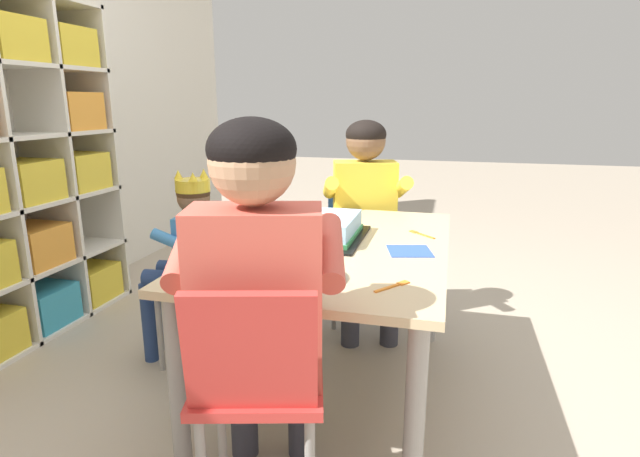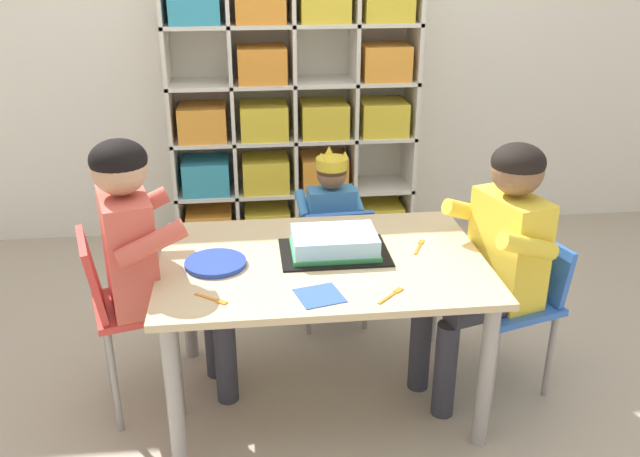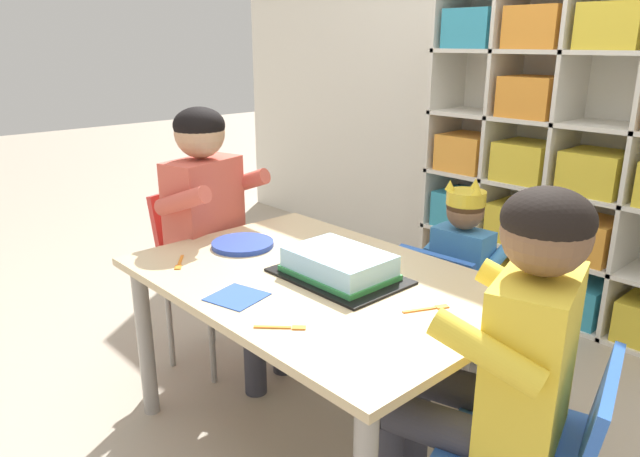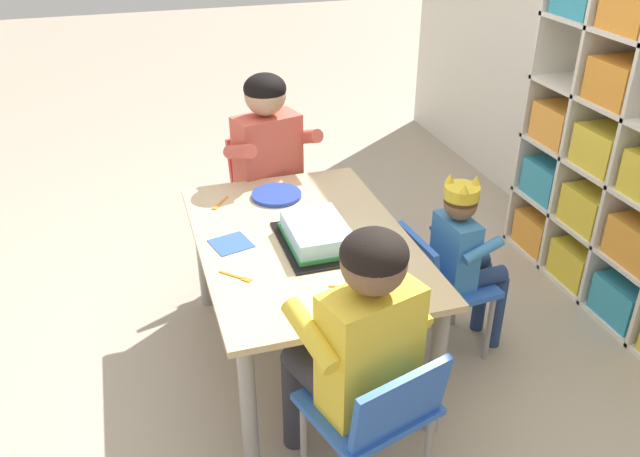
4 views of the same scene
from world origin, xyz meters
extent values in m
plane|color=tan|center=(0.00, 0.00, 0.00)|extent=(16.00, 16.00, 0.00)
cube|color=silver|center=(-0.65, 1.53, 0.78)|extent=(0.02, 0.32, 1.57)
cube|color=silver|center=(-0.32, 1.53, 0.78)|extent=(0.02, 0.32, 1.57)
cube|color=silver|center=(0.02, 1.53, 0.01)|extent=(1.36, 0.32, 0.02)
cube|color=silver|center=(0.02, 1.53, 0.32)|extent=(1.36, 0.32, 0.02)
cube|color=silver|center=(0.02, 1.53, 0.63)|extent=(1.36, 0.32, 0.02)
cube|color=orange|center=(-0.49, 1.52, 0.11)|extent=(0.26, 0.25, 0.19)
cube|color=yellow|center=(-0.15, 1.52, 0.11)|extent=(0.26, 0.25, 0.19)
cube|color=teal|center=(0.19, 1.52, 0.11)|extent=(0.26, 0.25, 0.19)
cube|color=teal|center=(-0.49, 1.52, 0.42)|extent=(0.26, 0.25, 0.19)
cube|color=yellow|center=(-0.15, 1.52, 0.42)|extent=(0.26, 0.25, 0.19)
cube|color=orange|center=(-0.49, 1.52, 0.73)|extent=(0.26, 0.25, 0.19)
cube|color=yellow|center=(-0.15, 1.52, 0.73)|extent=(0.26, 0.25, 0.19)
cube|color=orange|center=(-0.15, 1.52, 1.04)|extent=(0.26, 0.25, 0.19)
cube|color=#D1B789|center=(0.00, 0.00, 0.58)|extent=(1.17, 0.81, 0.03)
cylinder|color=#9E9993|center=(-0.53, -0.34, 0.29)|extent=(0.06, 0.06, 0.57)
cylinder|color=#9E9993|center=(0.53, -0.34, 0.29)|extent=(0.06, 0.06, 0.57)
cylinder|color=#9E9993|center=(-0.53, 0.34, 0.29)|extent=(0.06, 0.06, 0.57)
cylinder|color=#9E9993|center=(0.53, 0.34, 0.29)|extent=(0.06, 0.06, 0.57)
cube|color=blue|center=(0.11, 0.60, 0.34)|extent=(0.35, 0.35, 0.03)
cube|color=blue|center=(0.12, 0.44, 0.48)|extent=(0.30, 0.08, 0.24)
cylinder|color=gray|center=(0.23, 0.74, 0.16)|extent=(0.02, 0.02, 0.33)
cylinder|color=gray|center=(-0.03, 0.72, 0.16)|extent=(0.02, 0.02, 0.33)
cylinder|color=gray|center=(0.25, 0.47, 0.16)|extent=(0.02, 0.02, 0.33)
cylinder|color=gray|center=(-0.01, 0.45, 0.16)|extent=(0.02, 0.02, 0.33)
cube|color=#3D7FBC|center=(0.11, 0.61, 0.50)|extent=(0.22, 0.13, 0.29)
sphere|color=brown|center=(0.11, 0.61, 0.71)|extent=(0.13, 0.13, 0.13)
ellipsoid|color=#472D19|center=(0.11, 0.61, 0.73)|extent=(0.14, 0.14, 0.10)
cylinder|color=yellow|center=(0.11, 0.61, 0.76)|extent=(0.14, 0.14, 0.05)
cone|color=yellow|center=(0.11, 0.67, 0.81)|extent=(0.04, 0.04, 0.04)
cone|color=yellow|center=(0.17, 0.58, 0.81)|extent=(0.04, 0.04, 0.04)
cone|color=yellow|center=(0.06, 0.58, 0.81)|extent=(0.04, 0.04, 0.04)
cylinder|color=navy|center=(0.17, 0.72, 0.38)|extent=(0.09, 0.21, 0.07)
cylinder|color=navy|center=(0.04, 0.71, 0.38)|extent=(0.09, 0.21, 0.07)
cylinder|color=navy|center=(0.16, 0.82, 0.17)|extent=(0.06, 0.06, 0.35)
cylinder|color=navy|center=(0.04, 0.81, 0.17)|extent=(0.06, 0.06, 0.35)
cylinder|color=#3D7FBC|center=(0.23, 0.66, 0.56)|extent=(0.06, 0.18, 0.10)
cylinder|color=#3D7FBC|center=(-0.01, 0.64, 0.56)|extent=(0.06, 0.18, 0.10)
cube|color=red|center=(-0.68, 0.02, 0.44)|extent=(0.36, 0.37, 0.03)
cube|color=red|center=(-0.81, -0.01, 0.59)|extent=(0.13, 0.29, 0.28)
cylinder|color=gray|center=(-0.54, -0.07, 0.21)|extent=(0.02, 0.02, 0.42)
cylinder|color=gray|center=(-0.60, 0.17, 0.21)|extent=(0.02, 0.02, 0.42)
cylinder|color=gray|center=(-0.76, -0.13, 0.21)|extent=(0.02, 0.02, 0.42)
cylinder|color=gray|center=(-0.83, 0.11, 0.21)|extent=(0.02, 0.02, 0.42)
cube|color=#D15647|center=(-0.68, 0.02, 0.65)|extent=(0.23, 0.33, 0.42)
sphere|color=tan|center=(-0.68, 0.02, 0.96)|extent=(0.19, 0.19, 0.19)
ellipsoid|color=black|center=(-0.68, 0.02, 0.99)|extent=(0.19, 0.19, 0.14)
cylinder|color=#33333D|center=(-0.51, -0.03, 0.47)|extent=(0.32, 0.17, 0.10)
cylinder|color=#33333D|center=(-0.56, 0.15, 0.47)|extent=(0.32, 0.17, 0.10)
cylinder|color=#33333D|center=(-0.37, 0.01, 0.22)|extent=(0.08, 0.08, 0.44)
cylinder|color=#33333D|center=(-0.42, 0.19, 0.22)|extent=(0.08, 0.08, 0.44)
cylinder|color=#D15647|center=(-0.58, -0.13, 0.75)|extent=(0.26, 0.13, 0.14)
cylinder|color=#D15647|center=(-0.67, 0.20, 0.75)|extent=(0.26, 0.13, 0.14)
cube|color=blue|center=(0.70, 0.01, 0.38)|extent=(0.42, 0.45, 0.03)
cube|color=blue|center=(0.85, 0.05, 0.51)|extent=(0.15, 0.34, 0.23)
cylinder|color=gray|center=(0.53, 0.12, 0.18)|extent=(0.02, 0.02, 0.37)
cylinder|color=gray|center=(0.62, -0.18, 0.18)|extent=(0.02, 0.02, 0.37)
cylinder|color=gray|center=(0.79, 0.19, 0.18)|extent=(0.02, 0.02, 0.37)
cube|color=yellow|center=(0.70, 0.01, 0.60)|extent=(0.24, 0.33, 0.42)
sphere|color=brown|center=(0.70, 0.01, 0.91)|extent=(0.19, 0.19, 0.19)
ellipsoid|color=black|center=(0.70, 0.01, 0.94)|extent=(0.19, 0.19, 0.14)
cylinder|color=#33333D|center=(0.53, 0.05, 0.42)|extent=(0.32, 0.18, 0.10)
cylinder|color=#33333D|center=(0.59, -0.12, 0.42)|extent=(0.32, 0.18, 0.10)
cylinder|color=#33333D|center=(0.39, 0.01, 0.19)|extent=(0.08, 0.08, 0.39)
cylinder|color=#33333D|center=(0.44, -0.17, 0.19)|extent=(0.08, 0.08, 0.39)
cylinder|color=yellow|center=(0.60, 0.15, 0.69)|extent=(0.26, 0.13, 0.14)
cylinder|color=yellow|center=(0.69, -0.17, 0.69)|extent=(0.26, 0.13, 0.14)
cube|color=black|center=(0.05, 0.04, 0.60)|extent=(0.40, 0.28, 0.01)
cube|color=#9ED1EF|center=(0.05, 0.04, 0.64)|extent=(0.31, 0.22, 0.08)
cube|color=#338E4C|center=(0.05, 0.04, 0.61)|extent=(0.32, 0.23, 0.02)
cylinder|color=#233DA3|center=(-0.38, -0.01, 0.61)|extent=(0.22, 0.22, 0.02)
cube|color=#3356B7|center=(-0.04, -0.28, 0.60)|extent=(0.17, 0.17, 0.00)
cube|color=orange|center=(0.36, 0.04, 0.60)|extent=(0.05, 0.09, 0.00)
cube|color=orange|center=(0.39, 0.10, 0.60)|extent=(0.03, 0.04, 0.00)
cube|color=orange|center=(0.17, -0.32, 0.60)|extent=(0.07, 0.07, 0.00)
cube|color=orange|center=(0.22, -0.27, 0.60)|extent=(0.04, 0.04, 0.00)
cube|color=orange|center=(-0.41, -0.25, 0.60)|extent=(0.08, 0.06, 0.00)
cube|color=orange|center=(-0.36, -0.28, 0.60)|extent=(0.04, 0.04, 0.00)
camera|label=1|loc=(-1.69, -0.39, 1.09)|focal=28.12mm
camera|label=2|loc=(-0.26, -2.22, 1.68)|focal=38.29mm
camera|label=3|loc=(1.24, -1.13, 1.29)|focal=32.85mm
camera|label=4|loc=(2.11, -0.59, 1.87)|focal=36.57mm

